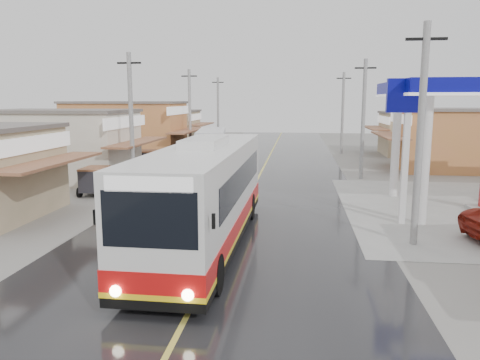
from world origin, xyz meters
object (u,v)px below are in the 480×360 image
(cyclist, at_px, (162,197))
(tricycle_far, at_px, (147,160))
(second_bus, at_px, (212,145))
(coach_bus, at_px, (206,194))
(tricycle_near, at_px, (95,179))

(cyclist, distance_m, tricycle_far, 12.54)
(second_bus, bearing_deg, coach_bus, -87.74)
(tricycle_far, bearing_deg, second_bus, 45.70)
(cyclist, bearing_deg, coach_bus, -58.23)
(coach_bus, height_order, second_bus, coach_bus)
(second_bus, relative_size, tricycle_far, 3.96)
(cyclist, bearing_deg, tricycle_near, 149.22)
(coach_bus, relative_size, tricycle_far, 5.88)
(second_bus, distance_m, tricycle_far, 7.14)
(second_bus, bearing_deg, tricycle_far, -129.88)
(coach_bus, height_order, tricycle_far, coach_bus)
(tricycle_far, bearing_deg, tricycle_near, -103.30)
(second_bus, relative_size, cyclist, 4.42)
(second_bus, relative_size, tricycle_near, 4.14)
(tricycle_near, bearing_deg, second_bus, 71.66)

